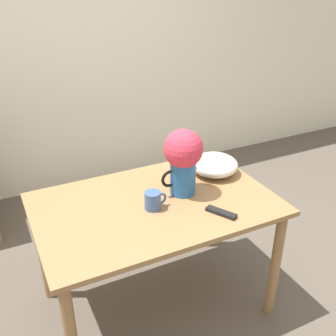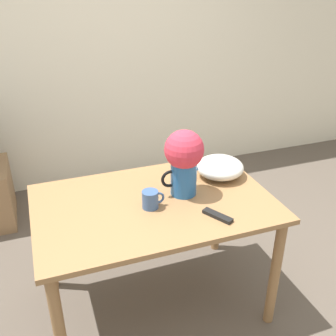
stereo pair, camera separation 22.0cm
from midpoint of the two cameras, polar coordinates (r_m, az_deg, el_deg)
ground_plane at (r=2.67m, az=4.05°, el=-20.27°), size 12.00×12.00×0.00m
wall_back at (r=3.76m, az=-7.92°, el=16.74°), size 8.00×0.05×2.60m
table at (r=2.29m, az=0.73°, el=-7.17°), size 1.34×0.87×0.77m
flower_vase at (r=2.21m, az=5.17°, el=1.42°), size 0.24×0.22×0.39m
coffee_mug at (r=2.15m, az=0.41°, el=-4.66°), size 0.13×0.09×0.10m
white_bowl at (r=2.51m, az=10.05°, el=0.05°), size 0.30×0.30×0.12m
remote_control at (r=2.12m, az=10.18°, el=-6.93°), size 0.12×0.17×0.02m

